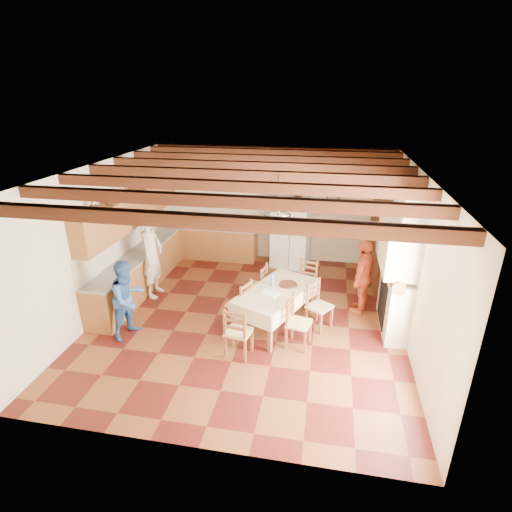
{
  "coord_description": "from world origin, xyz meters",
  "views": [
    {
      "loc": [
        1.43,
        -6.86,
        4.29
      ],
      "look_at": [
        0.1,
        0.3,
        1.25
      ],
      "focal_mm": 28.0,
      "sensor_mm": 36.0,
      "label": 1
    }
  ],
  "objects_px": {
    "hutch": "(385,241)",
    "person_woman_red": "(363,277)",
    "chair_right_far": "(320,306)",
    "chair_end_near": "(239,331)",
    "person_man": "(152,256)",
    "chair_left_near": "(239,303)",
    "microwave": "(242,223)",
    "chair_left_far": "(256,285)",
    "refrigerator": "(291,231)",
    "chair_end_far": "(305,283)",
    "dining_table": "(276,293)",
    "chair_right_near": "(299,322)",
    "person_woman_blue": "(128,299)"
  },
  "relations": [
    {
      "from": "hutch",
      "to": "person_woman_red",
      "type": "height_order",
      "value": "hutch"
    },
    {
      "from": "dining_table",
      "to": "microwave",
      "type": "xyz_separation_m",
      "value": [
        -1.36,
        3.11,
        0.34
      ]
    },
    {
      "from": "chair_right_far",
      "to": "person_woman_blue",
      "type": "height_order",
      "value": "person_woman_blue"
    },
    {
      "from": "refrigerator",
      "to": "chair_left_far",
      "type": "height_order",
      "value": "refrigerator"
    },
    {
      "from": "dining_table",
      "to": "chair_right_far",
      "type": "relative_size",
      "value": 2.08
    },
    {
      "from": "chair_left_near",
      "to": "chair_end_far",
      "type": "xyz_separation_m",
      "value": [
        1.21,
        1.1,
        0.0
      ]
    },
    {
      "from": "chair_left_near",
      "to": "person_woman_red",
      "type": "xyz_separation_m",
      "value": [
        2.37,
        0.96,
        0.32
      ]
    },
    {
      "from": "dining_table",
      "to": "chair_left_far",
      "type": "distance_m",
      "value": 0.88
    },
    {
      "from": "dining_table",
      "to": "chair_left_near",
      "type": "height_order",
      "value": "chair_left_near"
    },
    {
      "from": "chair_right_far",
      "to": "person_woman_red",
      "type": "relative_size",
      "value": 0.6
    },
    {
      "from": "hutch",
      "to": "chair_left_near",
      "type": "height_order",
      "value": "hutch"
    },
    {
      "from": "chair_left_far",
      "to": "chair_right_far",
      "type": "distance_m",
      "value": 1.48
    },
    {
      "from": "chair_right_near",
      "to": "dining_table",
      "type": "bearing_deg",
      "value": 51.26
    },
    {
      "from": "person_man",
      "to": "microwave",
      "type": "height_order",
      "value": "person_man"
    },
    {
      "from": "chair_right_far",
      "to": "person_man",
      "type": "bearing_deg",
      "value": 112.33
    },
    {
      "from": "chair_left_far",
      "to": "hutch",
      "type": "bearing_deg",
      "value": 126.9
    },
    {
      "from": "person_man",
      "to": "chair_left_far",
      "type": "bearing_deg",
      "value": -94.35
    },
    {
      "from": "chair_right_far",
      "to": "microwave",
      "type": "height_order",
      "value": "microwave"
    },
    {
      "from": "chair_right_far",
      "to": "microwave",
      "type": "distance_m",
      "value": 3.79
    },
    {
      "from": "chair_end_far",
      "to": "person_man",
      "type": "bearing_deg",
      "value": -160.3
    },
    {
      "from": "person_man",
      "to": "microwave",
      "type": "bearing_deg",
      "value": -34.81
    },
    {
      "from": "hutch",
      "to": "chair_right_near",
      "type": "relative_size",
      "value": 2.33
    },
    {
      "from": "chair_right_near",
      "to": "person_woman_red",
      "type": "xyz_separation_m",
      "value": [
        1.17,
        1.45,
        0.32
      ]
    },
    {
      "from": "chair_end_near",
      "to": "microwave",
      "type": "distance_m",
      "value": 4.29
    },
    {
      "from": "person_woman_red",
      "to": "microwave",
      "type": "xyz_separation_m",
      "value": [
        -3.02,
        2.26,
        0.25
      ]
    },
    {
      "from": "person_woman_blue",
      "to": "hutch",
      "type": "bearing_deg",
      "value": -37.2
    },
    {
      "from": "chair_left_far",
      "to": "chair_end_far",
      "type": "relative_size",
      "value": 1.0
    },
    {
      "from": "hutch",
      "to": "chair_end_near",
      "type": "bearing_deg",
      "value": -137.34
    },
    {
      "from": "hutch",
      "to": "chair_right_far",
      "type": "height_order",
      "value": "hutch"
    },
    {
      "from": "refrigerator",
      "to": "chair_left_near",
      "type": "bearing_deg",
      "value": -94.61
    },
    {
      "from": "chair_left_far",
      "to": "refrigerator",
      "type": "bearing_deg",
      "value": 176.52
    },
    {
      "from": "hutch",
      "to": "person_woman_blue",
      "type": "height_order",
      "value": "hutch"
    },
    {
      "from": "person_man",
      "to": "chair_right_far",
      "type": "bearing_deg",
      "value": -103.1
    },
    {
      "from": "chair_right_far",
      "to": "chair_end_near",
      "type": "xyz_separation_m",
      "value": [
        -1.33,
        -1.12,
        0.0
      ]
    },
    {
      "from": "refrigerator",
      "to": "chair_left_near",
      "type": "height_order",
      "value": "refrigerator"
    },
    {
      "from": "person_man",
      "to": "dining_table",
      "type": "bearing_deg",
      "value": -107.38
    },
    {
      "from": "chair_left_near",
      "to": "person_woman_blue",
      "type": "relative_size",
      "value": 0.64
    },
    {
      "from": "person_woman_red",
      "to": "microwave",
      "type": "relative_size",
      "value": 3.1
    },
    {
      "from": "hutch",
      "to": "chair_left_near",
      "type": "relative_size",
      "value": 2.33
    },
    {
      "from": "hutch",
      "to": "person_man",
      "type": "distance_m",
      "value": 5.21
    },
    {
      "from": "refrigerator",
      "to": "person_man",
      "type": "relative_size",
      "value": 0.98
    },
    {
      "from": "refrigerator",
      "to": "person_man",
      "type": "distance_m",
      "value": 3.6
    },
    {
      "from": "refrigerator",
      "to": "chair_right_far",
      "type": "bearing_deg",
      "value": -65.92
    },
    {
      "from": "person_man",
      "to": "chair_left_near",
      "type": "bearing_deg",
      "value": -114.67
    },
    {
      "from": "chair_left_far",
      "to": "chair_end_far",
      "type": "distance_m",
      "value": 1.05
    },
    {
      "from": "microwave",
      "to": "person_man",
      "type": "bearing_deg",
      "value": -135.77
    },
    {
      "from": "chair_right_far",
      "to": "person_man",
      "type": "height_order",
      "value": "person_man"
    },
    {
      "from": "chair_end_far",
      "to": "person_woman_red",
      "type": "distance_m",
      "value": 1.21
    },
    {
      "from": "person_woman_red",
      "to": "microwave",
      "type": "bearing_deg",
      "value": -103.37
    },
    {
      "from": "chair_left_near",
      "to": "microwave",
      "type": "relative_size",
      "value": 1.87
    }
  ]
}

